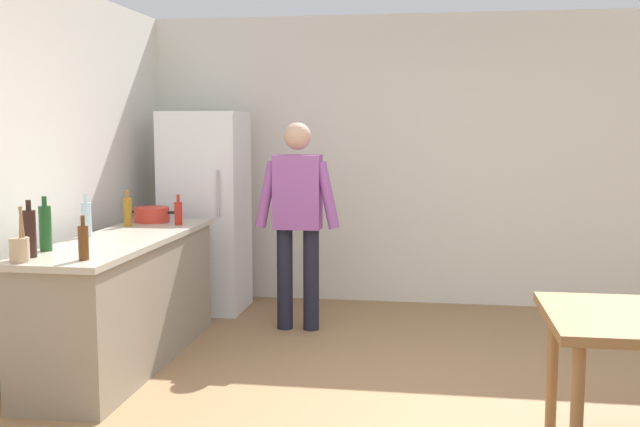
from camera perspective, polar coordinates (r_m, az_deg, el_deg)
name	(u,v)px	position (r m, az deg, el deg)	size (l,w,h in m)	color
ground_plane	(405,423)	(4.36, 6.56, -15.78)	(14.00, 14.00, 0.00)	#936D47
wall_back	(419,161)	(7.04, 7.62, 4.07)	(6.40, 0.12, 2.70)	silver
kitchen_counter	(125,300)	(5.41, -14.84, -6.47)	(0.64, 2.20, 0.90)	gray
refrigerator	(206,212)	(6.78, -8.80, 0.14)	(0.70, 0.67, 1.80)	white
person	(298,212)	(6.01, -1.74, 0.14)	(0.70, 0.22, 1.70)	#1E1E2D
cooking_pot	(152,215)	(6.12, -12.84, -0.08)	(0.40, 0.28, 0.12)	red
utensil_jar	(20,248)	(4.53, -22.16, -2.51)	(0.11, 0.11, 0.32)	tan
bottle_sauce_red	(178,213)	(5.89, -10.87, 0.05)	(0.06, 0.06, 0.24)	#B22319
bottle_beer_brown	(83,242)	(4.47, -17.78, -2.10)	(0.06, 0.06, 0.26)	#5B3314
bottle_wine_dark	(30,233)	(4.66, -21.49, -1.40)	(0.08, 0.08, 0.34)	black
bottle_wine_green	(45,228)	(4.87, -20.42, -1.02)	(0.08, 0.08, 0.34)	#1E5123
bottle_oil_amber	(127,211)	(5.89, -14.63, 0.15)	(0.06, 0.06, 0.28)	#996619
bottle_water_clear	(86,219)	(5.40, -17.56, -0.41)	(0.07, 0.07, 0.30)	silver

